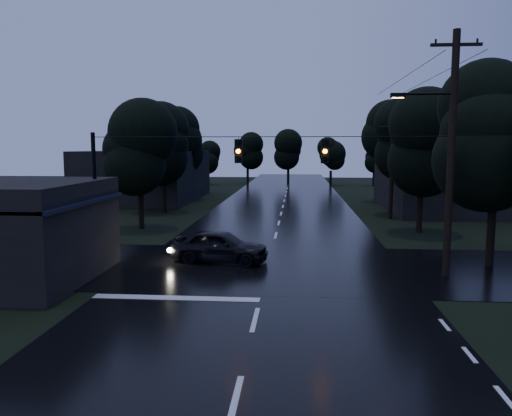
# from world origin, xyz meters

# --- Properties ---
(ground) EXTENTS (160.00, 160.00, 0.00)m
(ground) POSITION_xyz_m (0.00, 0.00, 0.00)
(ground) COLOR black
(ground) RESTS_ON ground
(main_road) EXTENTS (12.00, 120.00, 0.02)m
(main_road) POSITION_xyz_m (0.00, 30.00, 0.00)
(main_road) COLOR black
(main_road) RESTS_ON ground
(cross_street) EXTENTS (60.00, 9.00, 0.02)m
(cross_street) POSITION_xyz_m (0.00, 12.00, 0.00)
(cross_street) COLOR black
(cross_street) RESTS_ON ground
(building_far_right) EXTENTS (10.00, 14.00, 4.40)m
(building_far_right) POSITION_xyz_m (14.00, 34.00, 2.20)
(building_far_right) COLOR black
(building_far_right) RESTS_ON ground
(building_far_left) EXTENTS (10.00, 16.00, 5.00)m
(building_far_left) POSITION_xyz_m (-14.00, 40.00, 2.50)
(building_far_left) COLOR black
(building_far_left) RESTS_ON ground
(utility_pole_main) EXTENTS (3.50, 0.30, 10.00)m
(utility_pole_main) POSITION_xyz_m (7.41, 11.00, 5.26)
(utility_pole_main) COLOR black
(utility_pole_main) RESTS_ON ground
(utility_pole_far) EXTENTS (2.00, 0.30, 7.50)m
(utility_pole_far) POSITION_xyz_m (8.30, 28.00, 3.88)
(utility_pole_far) COLOR black
(utility_pole_far) RESTS_ON ground
(anchor_pole_left) EXTENTS (0.18, 0.18, 6.00)m
(anchor_pole_left) POSITION_xyz_m (-7.50, 11.00, 3.00)
(anchor_pole_left) COLOR black
(anchor_pole_left) RESTS_ON ground
(span_signals) EXTENTS (15.00, 0.37, 1.12)m
(span_signals) POSITION_xyz_m (0.56, 10.99, 5.24)
(span_signals) COLOR black
(span_signals) RESTS_ON ground
(tree_corner_near) EXTENTS (4.48, 4.48, 9.44)m
(tree_corner_near) POSITION_xyz_m (10.00, 13.00, 5.99)
(tree_corner_near) COLOR black
(tree_corner_near) RESTS_ON ground
(tree_left_a) EXTENTS (3.92, 3.92, 8.26)m
(tree_left_a) POSITION_xyz_m (-9.00, 22.00, 5.24)
(tree_left_a) COLOR black
(tree_left_a) RESTS_ON ground
(tree_left_b) EXTENTS (4.20, 4.20, 8.85)m
(tree_left_b) POSITION_xyz_m (-9.60, 30.00, 5.62)
(tree_left_b) COLOR black
(tree_left_b) RESTS_ON ground
(tree_left_c) EXTENTS (4.48, 4.48, 9.44)m
(tree_left_c) POSITION_xyz_m (-10.20, 40.00, 5.99)
(tree_left_c) COLOR black
(tree_left_c) RESTS_ON ground
(tree_right_a) EXTENTS (4.20, 4.20, 8.85)m
(tree_right_a) POSITION_xyz_m (9.00, 22.00, 5.62)
(tree_right_a) COLOR black
(tree_right_a) RESTS_ON ground
(tree_right_b) EXTENTS (4.48, 4.48, 9.44)m
(tree_right_b) POSITION_xyz_m (9.60, 30.00, 5.99)
(tree_right_b) COLOR black
(tree_right_b) RESTS_ON ground
(tree_right_c) EXTENTS (4.76, 4.76, 10.03)m
(tree_right_c) POSITION_xyz_m (10.20, 40.00, 6.37)
(tree_right_c) COLOR black
(tree_right_c) RESTS_ON ground
(car) EXTENTS (4.73, 2.45, 1.54)m
(car) POSITION_xyz_m (-2.30, 12.77, 0.77)
(car) COLOR black
(car) RESTS_ON ground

